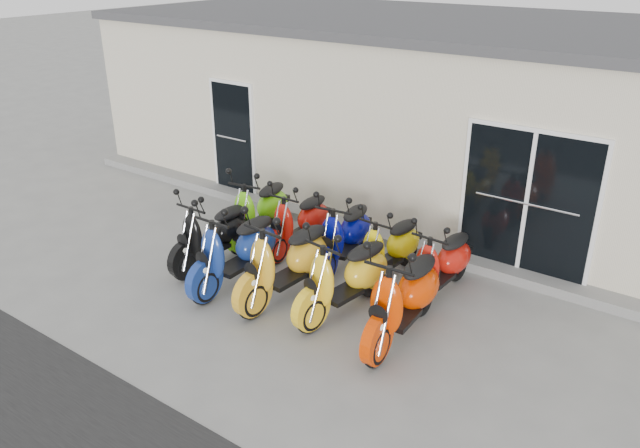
# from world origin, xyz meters

# --- Properties ---
(ground) EXTENTS (80.00, 80.00, 0.00)m
(ground) POSITION_xyz_m (0.00, 0.00, 0.00)
(ground) COLOR gray
(ground) RESTS_ON ground
(building) EXTENTS (14.00, 6.00, 3.20)m
(building) POSITION_xyz_m (0.00, 5.20, 1.60)
(building) COLOR beige
(building) RESTS_ON ground
(roof_cap) EXTENTS (14.20, 6.20, 0.16)m
(roof_cap) POSITION_xyz_m (0.00, 5.20, 3.28)
(roof_cap) COLOR #3F3F42
(roof_cap) RESTS_ON building
(front_step) EXTENTS (14.00, 0.40, 0.15)m
(front_step) POSITION_xyz_m (0.00, 2.02, 0.07)
(front_step) COLOR gray
(front_step) RESTS_ON ground
(door_left) EXTENTS (1.07, 0.08, 2.22)m
(door_left) POSITION_xyz_m (-3.20, 2.17, 1.26)
(door_left) COLOR black
(door_left) RESTS_ON front_step
(door_right) EXTENTS (2.02, 0.08, 2.22)m
(door_right) POSITION_xyz_m (2.60, 2.17, 1.26)
(door_right) COLOR black
(door_right) RESTS_ON front_step
(scooter_front_black) EXTENTS (0.69, 1.84, 1.36)m
(scooter_front_black) POSITION_xyz_m (-1.42, -0.26, 0.68)
(scooter_front_black) COLOR black
(scooter_front_black) RESTS_ON ground
(scooter_front_blue) EXTENTS (0.73, 1.97, 1.45)m
(scooter_front_blue) POSITION_xyz_m (-0.70, -0.54, 0.73)
(scooter_front_blue) COLOR navy
(scooter_front_blue) RESTS_ON ground
(scooter_front_orange_a) EXTENTS (0.88, 2.08, 1.50)m
(scooter_front_orange_a) POSITION_xyz_m (0.15, -0.41, 0.75)
(scooter_front_orange_a) COLOR gold
(scooter_front_orange_a) RESTS_ON ground
(scooter_front_orange_b) EXTENTS (0.97, 2.01, 1.42)m
(scooter_front_orange_b) POSITION_xyz_m (1.04, -0.26, 0.71)
(scooter_front_orange_b) COLOR yellow
(scooter_front_orange_b) RESTS_ON ground
(scooter_front_red) EXTENTS (0.85, 2.07, 1.50)m
(scooter_front_red) POSITION_xyz_m (1.97, -0.34, 0.75)
(scooter_front_red) COLOR #E83500
(scooter_front_red) RESTS_ON ground
(scooter_back_green) EXTENTS (0.96, 1.96, 1.38)m
(scooter_back_green) POSITION_xyz_m (-1.45, 0.86, 0.69)
(scooter_back_green) COLOR #6CDA10
(scooter_back_green) RESTS_ON ground
(scooter_back_red) EXTENTS (0.68, 1.77, 1.30)m
(scooter_back_red) POSITION_xyz_m (-0.65, 0.92, 0.65)
(scooter_back_red) COLOR red
(scooter_back_red) RESTS_ON ground
(scooter_back_blue) EXTENTS (0.94, 1.93, 1.37)m
(scooter_back_blue) POSITION_xyz_m (0.27, 0.87, 0.68)
(scooter_back_blue) COLOR #050A81
(scooter_back_blue) RESTS_ON ground
(scooter_back_yellow) EXTENTS (0.73, 1.78, 1.29)m
(scooter_back_yellow) POSITION_xyz_m (1.03, 0.93, 0.65)
(scooter_back_yellow) COLOR yellow
(scooter_back_yellow) RESTS_ON ground
(scooter_back_extra) EXTENTS (0.73, 1.78, 1.29)m
(scooter_back_extra) POSITION_xyz_m (1.88, 0.93, 0.65)
(scooter_back_extra) COLOR #B9150B
(scooter_back_extra) RESTS_ON ground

